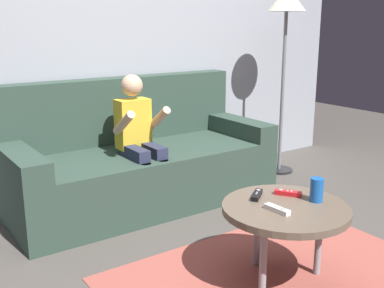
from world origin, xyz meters
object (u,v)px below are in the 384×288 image
object	(u,v)px
person_seated_on_couch	(139,136)
game_remote_red_near_edge	(288,193)
game_remote_black_far_corner	(257,195)
couch	(139,162)
coffee_table	(285,213)
game_remote_white_center	(277,209)
soda_can	(317,190)
floor_lamp	(286,13)

from	to	relation	value
person_seated_on_couch	game_remote_red_near_edge	size ratio (longest dim) A/B	6.97
person_seated_on_couch	game_remote_black_far_corner	distance (m)	1.07
couch	game_remote_red_near_edge	bearing A→B (deg)	-82.77
couch	coffee_table	distance (m)	1.42
game_remote_red_near_edge	game_remote_black_far_corner	size ratio (longest dim) A/B	1.02
couch	person_seated_on_couch	size ratio (longest dim) A/B	2.00
coffee_table	game_remote_black_far_corner	distance (m)	0.18
coffee_table	game_remote_white_center	xyz separation A→B (m)	(-0.09, -0.03, 0.05)
game_remote_white_center	game_remote_black_far_corner	bearing A→B (deg)	75.12
coffee_table	game_remote_white_center	world-z (taller)	game_remote_white_center
couch	person_seated_on_couch	distance (m)	0.32
game_remote_white_center	soda_can	distance (m)	0.26
game_remote_red_near_edge	game_remote_black_far_corner	xyz separation A→B (m)	(-0.15, 0.07, 0.00)
coffee_table	game_remote_black_far_corner	bearing A→B (deg)	102.71
coffee_table	game_remote_red_near_edge	distance (m)	0.16
person_seated_on_couch	soda_can	bearing A→B (deg)	-76.29
coffee_table	soda_can	distance (m)	0.20
person_seated_on_couch	coffee_table	world-z (taller)	person_seated_on_couch
person_seated_on_couch	game_remote_white_center	xyz separation A→B (m)	(0.05, -1.26, -0.12)
person_seated_on_couch	game_remote_black_far_corner	size ratio (longest dim) A/B	7.12
game_remote_black_far_corner	floor_lamp	world-z (taller)	floor_lamp
game_remote_black_far_corner	game_remote_white_center	bearing A→B (deg)	-104.88
coffee_table	person_seated_on_couch	bearing A→B (deg)	96.61
person_seated_on_couch	soda_can	xyz separation A→B (m)	(0.31, -1.28, -0.07)
person_seated_on_couch	game_remote_black_far_corner	world-z (taller)	person_seated_on_couch
coffee_table	game_remote_black_far_corner	world-z (taller)	game_remote_black_far_corner
coffee_table	game_remote_white_center	size ratio (longest dim) A/B	4.44
game_remote_black_far_corner	floor_lamp	bearing A→B (deg)	40.85
soda_can	floor_lamp	xyz separation A→B (m)	(1.15, 1.38, 0.89)
coffee_table	floor_lamp	distance (m)	2.12
couch	floor_lamp	world-z (taller)	floor_lamp
couch	game_remote_white_center	size ratio (longest dim) A/B	13.40
coffee_table	game_remote_white_center	distance (m)	0.11
game_remote_red_near_edge	soda_can	xyz separation A→B (m)	(0.05, -0.14, 0.05)
coffee_table	soda_can	xyz separation A→B (m)	(0.17, -0.05, 0.10)
soda_can	floor_lamp	world-z (taller)	floor_lamp
game_remote_white_center	game_remote_black_far_corner	xyz separation A→B (m)	(0.05, 0.20, 0.00)
person_seated_on_couch	soda_can	world-z (taller)	person_seated_on_couch
soda_can	floor_lamp	size ratio (longest dim) A/B	0.08
game_remote_white_center	game_remote_black_far_corner	world-z (taller)	same
person_seated_on_couch	coffee_table	distance (m)	1.25
person_seated_on_couch	floor_lamp	world-z (taller)	floor_lamp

